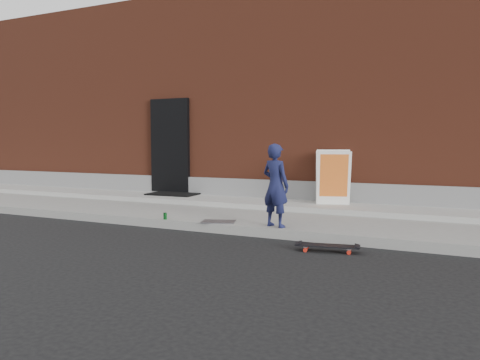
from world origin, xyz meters
The scene contains 10 objects.
ground centered at (0.00, 0.00, 0.00)m, with size 80.00×80.00×0.00m, color black.
sidewalk centered at (0.00, 1.50, 0.07)m, with size 20.00×3.00×0.15m, color gray.
apron centered at (0.00, 2.40, 0.20)m, with size 20.00×1.20×0.10m, color #999994.
building centered at (0.00, 6.99, 2.50)m, with size 20.00×8.10×5.00m.
child centered at (1.18, 0.20, 0.80)m, with size 0.48×0.31×1.31m, color #171B41.
skateboard centered at (2.19, -0.49, 0.08)m, with size 0.85×0.36×0.09m.
pizza_sign centered at (1.50, 2.58, 0.79)m, with size 0.85×0.93×1.08m.
soda_can centered at (-0.79, 0.05, 0.21)m, with size 0.06×0.06×0.12m, color #187829.
doormat centered at (-2.30, 2.70, 0.27)m, with size 1.14×0.93×0.03m, color black.
utility_plate centered at (0.17, 0.20, 0.16)m, with size 0.55×0.35×0.02m, color #5C5D62.
Camera 1 is at (3.75, -6.62, 1.48)m, focal length 35.00 mm.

